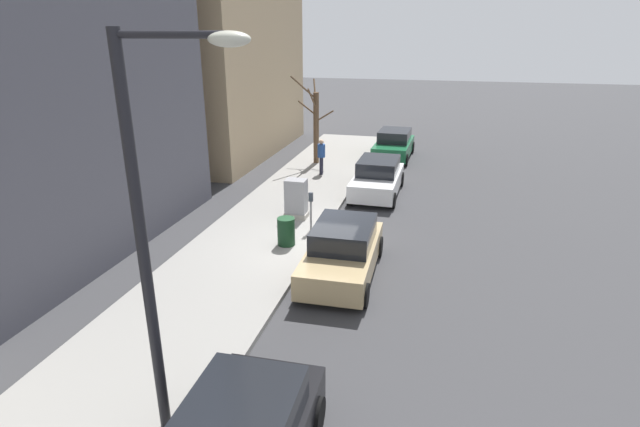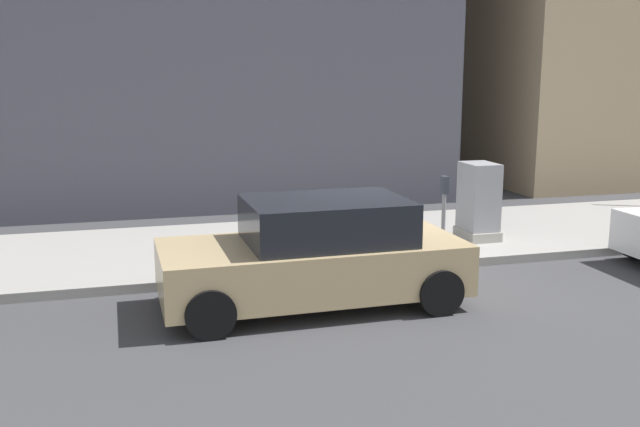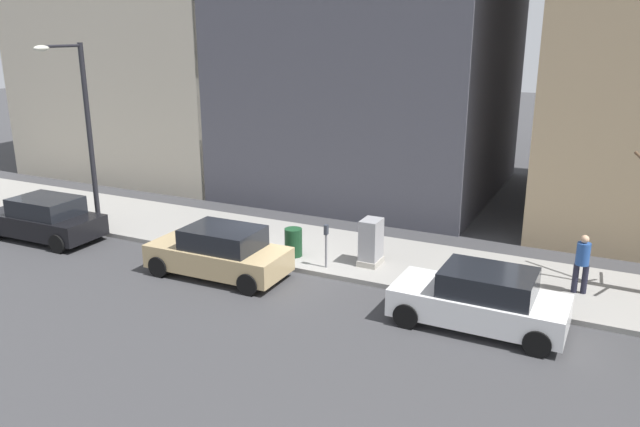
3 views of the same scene
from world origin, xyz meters
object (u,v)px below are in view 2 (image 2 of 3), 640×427
at_px(utility_box, 479,202).
at_px(parking_meter, 444,206).
at_px(parked_car_tan, 316,255).
at_px(trash_bin, 359,227).

bearing_deg(utility_box, parking_meter, 127.49).
bearing_deg(parked_car_tan, utility_box, -57.63).
relative_size(parked_car_tan, utility_box, 2.96).
distance_m(parking_meter, utility_box, 1.40).
xyz_separation_m(parked_car_tan, parking_meter, (1.66, -2.71, 0.24)).
bearing_deg(utility_box, parked_car_tan, 123.28).
height_order(parking_meter, utility_box, utility_box).
height_order(parking_meter, trash_bin, parking_meter).
bearing_deg(trash_bin, parked_car_tan, 147.49).
distance_m(parked_car_tan, parking_meter, 3.19).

